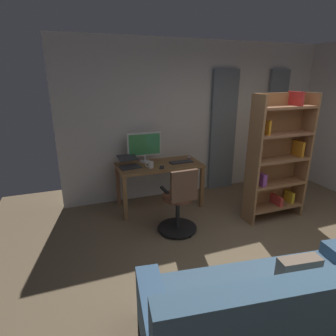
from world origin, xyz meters
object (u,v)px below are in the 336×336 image
computer_monitor (144,145)px  computer_keyboard (181,162)px  computer_mouse (189,157)px  cell_phone_by_monitor (162,167)px  laptop (129,163)px  office_chair (179,203)px  couch (268,311)px  mug_coffee (151,165)px  desk (159,170)px  bookshelf (276,158)px

computer_monitor → computer_keyboard: computer_monitor is taller
computer_mouse → cell_phone_by_monitor: size_ratio=0.69×
laptop → computer_mouse: size_ratio=3.79×
computer_monitor → cell_phone_by_monitor: bearing=112.6°
office_chair → cell_phone_by_monitor: bearing=88.6°
office_chair → computer_mouse: (-0.61, -1.07, 0.31)m
cell_phone_by_monitor → couch: (-0.06, 2.55, -0.47)m
mug_coffee → laptop: bearing=-28.6°
cell_phone_by_monitor → couch: 2.59m
cell_phone_by_monitor → computer_mouse: bearing=-129.6°
desk → bookshelf: (-1.55, 0.95, 0.30)m
computer_monitor → couch: computer_monitor is taller
bookshelf → couch: size_ratio=0.89×
desk → couch: size_ratio=0.64×
desk → computer_mouse: 0.63m
couch → cell_phone_by_monitor: bearing=99.0°
mug_coffee → computer_monitor: bearing=-90.4°
couch → desk: bearing=98.5°
computer_keyboard → mug_coffee: 0.57m
cell_phone_by_monitor → computer_keyboard: bearing=-138.3°
laptop → couch: (-0.54, 2.77, -0.52)m
desk → office_chair: bearing=89.2°
laptop → bookshelf: bookshelf is taller
laptop → cell_phone_by_monitor: size_ratio=2.63×
office_chair → cell_phone_by_monitor: size_ratio=6.81×
desk → laptop: 0.52m
desk → cell_phone_by_monitor: (0.02, 0.19, 0.11)m
desk → computer_keyboard: size_ratio=3.61×
laptop → cell_phone_by_monitor: bearing=148.8°
computer_keyboard → laptop: 0.88m
desk → computer_monitor: bearing=-49.3°
laptop → cell_phone_by_monitor: (-0.48, 0.22, -0.05)m
computer_keyboard → couch: 2.75m
computer_mouse → bookshelf: bearing=131.0°
bookshelf → computer_monitor: bearing=-33.7°
bookshelf → laptop: bearing=-25.6°
desk → computer_keyboard: 0.39m
computer_monitor → cell_phone_by_monitor: size_ratio=4.01×
cell_phone_by_monitor → bookshelf: size_ratio=0.07×
office_chair → computer_keyboard: size_ratio=2.56×
office_chair → computer_monitor: (0.17, -1.14, 0.57)m
mug_coffee → couch: (-0.23, 2.60, -0.51)m
computer_mouse → bookshelf: (-0.95, 1.09, 0.19)m
computer_mouse → desk: bearing=13.7°
computer_monitor → laptop: bearing=30.3°
laptop → bookshelf: 2.28m
desk → cell_phone_by_monitor: bearing=84.5°
computer_keyboard → bookshelf: 1.50m
mug_coffee → desk: bearing=-144.8°
mug_coffee → bookshelf: bearing=155.0°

